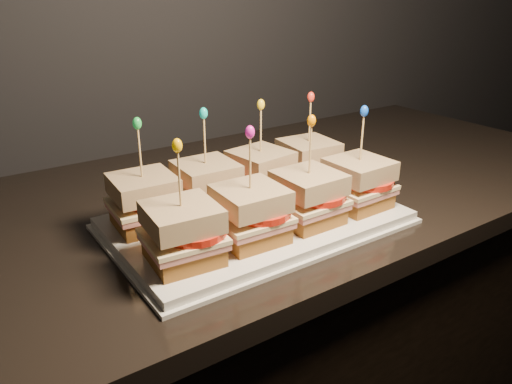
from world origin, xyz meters
TOP-DOWN VIEW (x-y plane):
  - granite_slab at (-0.15, 1.69)m, footprint 2.26×0.64m
  - platter at (0.16, 1.56)m, footprint 0.42×0.26m
  - platter_rim at (0.16, 1.56)m, footprint 0.43×0.27m
  - sandwich_0_bread_bot at (0.02, 1.62)m, footprint 0.09×0.09m
  - sandwich_0_ham at (0.02, 1.62)m, footprint 0.10×0.09m
  - sandwich_0_cheese at (0.02, 1.62)m, footprint 0.10×0.09m
  - sandwich_0_tomato at (0.03, 1.61)m, footprint 0.08×0.08m
  - sandwich_0_bread_top at (0.02, 1.62)m, footprint 0.09×0.09m
  - sandwich_0_pick at (0.02, 1.62)m, footprint 0.00×0.00m
  - sandwich_0_frill at (0.02, 1.62)m, footprint 0.01×0.01m
  - sandwich_1_bread_bot at (0.12, 1.62)m, footprint 0.09×0.09m
  - sandwich_1_ham at (0.12, 1.62)m, footprint 0.09×0.09m
  - sandwich_1_cheese at (0.12, 1.62)m, footprint 0.10×0.09m
  - sandwich_1_tomato at (0.13, 1.61)m, footprint 0.08×0.08m
  - sandwich_1_bread_top at (0.12, 1.62)m, footprint 0.09×0.09m
  - sandwich_1_pick at (0.12, 1.62)m, footprint 0.00×0.00m
  - sandwich_1_frill at (0.12, 1.62)m, footprint 0.01×0.01m
  - sandwich_2_bread_bot at (0.21, 1.62)m, footprint 0.09×0.09m
  - sandwich_2_ham at (0.21, 1.62)m, footprint 0.10×0.10m
  - sandwich_2_cheese at (0.21, 1.62)m, footprint 0.10×0.10m
  - sandwich_2_tomato at (0.23, 1.61)m, footprint 0.08×0.08m
  - sandwich_2_bread_top at (0.21, 1.62)m, footprint 0.09×0.09m
  - sandwich_2_pick at (0.21, 1.62)m, footprint 0.00×0.00m
  - sandwich_2_frill at (0.21, 1.62)m, footprint 0.01×0.01m
  - sandwich_3_bread_bot at (0.31, 1.62)m, footprint 0.09×0.09m
  - sandwich_3_ham at (0.31, 1.62)m, footprint 0.10×0.09m
  - sandwich_3_cheese at (0.31, 1.62)m, footprint 0.10×0.10m
  - sandwich_3_tomato at (0.33, 1.61)m, footprint 0.08×0.08m
  - sandwich_3_bread_top at (0.31, 1.62)m, footprint 0.09×0.09m
  - sandwich_3_pick at (0.31, 1.62)m, footprint 0.00×0.00m
  - sandwich_3_frill at (0.31, 1.62)m, footprint 0.01×0.01m
  - sandwich_4_bread_bot at (0.02, 1.50)m, footprint 0.09×0.09m
  - sandwich_4_ham at (0.02, 1.50)m, footprint 0.10×0.09m
  - sandwich_4_cheese at (0.02, 1.50)m, footprint 0.10×0.10m
  - sandwich_4_tomato at (0.03, 1.49)m, footprint 0.08×0.08m
  - sandwich_4_bread_top at (0.02, 1.50)m, footprint 0.09×0.09m
  - sandwich_4_pick at (0.02, 1.50)m, footprint 0.00×0.00m
  - sandwich_4_frill at (0.02, 1.50)m, footprint 0.01×0.01m
  - sandwich_5_bread_bot at (0.12, 1.50)m, footprint 0.09×0.09m
  - sandwich_5_ham at (0.12, 1.50)m, footprint 0.09×0.09m
  - sandwich_5_cheese at (0.12, 1.50)m, footprint 0.10×0.09m
  - sandwich_5_tomato at (0.13, 1.49)m, footprint 0.08×0.08m
  - sandwich_5_bread_top at (0.12, 1.50)m, footprint 0.09×0.09m
  - sandwich_5_pick at (0.12, 1.50)m, footprint 0.00×0.00m
  - sandwich_5_frill at (0.12, 1.50)m, footprint 0.01×0.01m
  - sandwich_6_bread_bot at (0.21, 1.50)m, footprint 0.08×0.08m
  - sandwich_6_ham at (0.21, 1.50)m, footprint 0.09×0.09m
  - sandwich_6_cheese at (0.21, 1.50)m, footprint 0.09×0.09m
  - sandwich_6_tomato at (0.23, 1.49)m, footprint 0.08×0.08m
  - sandwich_6_bread_top at (0.21, 1.50)m, footprint 0.08×0.08m
  - sandwich_6_pick at (0.21, 1.50)m, footprint 0.00×0.00m
  - sandwich_6_frill at (0.21, 1.50)m, footprint 0.01×0.01m
  - sandwich_7_bread_bot at (0.31, 1.50)m, footprint 0.08×0.08m
  - sandwich_7_ham at (0.31, 1.50)m, footprint 0.09×0.09m
  - sandwich_7_cheese at (0.31, 1.50)m, footprint 0.09×0.09m
  - sandwich_7_tomato at (0.33, 1.49)m, footprint 0.08×0.08m
  - sandwich_7_bread_top at (0.31, 1.50)m, footprint 0.09×0.09m
  - sandwich_7_pick at (0.31, 1.50)m, footprint 0.00×0.00m
  - sandwich_7_frill at (0.31, 1.50)m, footprint 0.01×0.01m

SIDE VIEW (x-z plane):
  - granite_slab at x=-0.15m, z-range 0.86..0.89m
  - platter_rim at x=0.16m, z-range 0.89..0.90m
  - platter at x=0.16m, z-range 0.89..0.91m
  - sandwich_0_bread_bot at x=0.02m, z-range 0.91..0.93m
  - sandwich_1_bread_bot at x=0.12m, z-range 0.91..0.93m
  - sandwich_2_bread_bot at x=0.21m, z-range 0.91..0.93m
  - sandwich_3_bread_bot at x=0.31m, z-range 0.91..0.93m
  - sandwich_4_bread_bot at x=0.02m, z-range 0.91..0.93m
  - sandwich_5_bread_bot at x=0.12m, z-range 0.91..0.93m
  - sandwich_6_bread_bot at x=0.21m, z-range 0.91..0.93m
  - sandwich_7_bread_bot at x=0.31m, z-range 0.91..0.93m
  - sandwich_0_ham at x=0.02m, z-range 0.93..0.94m
  - sandwich_1_ham at x=0.12m, z-range 0.93..0.94m
  - sandwich_2_ham at x=0.21m, z-range 0.93..0.94m
  - sandwich_3_ham at x=0.31m, z-range 0.93..0.94m
  - sandwich_4_ham at x=0.02m, z-range 0.93..0.94m
  - sandwich_5_ham at x=0.12m, z-range 0.93..0.94m
  - sandwich_6_ham at x=0.21m, z-range 0.93..0.94m
  - sandwich_7_ham at x=0.31m, z-range 0.93..0.94m
  - sandwich_0_cheese at x=0.02m, z-range 0.94..0.95m
  - sandwich_1_cheese at x=0.12m, z-range 0.94..0.95m
  - sandwich_2_cheese at x=0.21m, z-range 0.94..0.95m
  - sandwich_3_cheese at x=0.31m, z-range 0.94..0.95m
  - sandwich_4_cheese at x=0.02m, z-range 0.94..0.95m
  - sandwich_5_cheese at x=0.12m, z-range 0.94..0.95m
  - sandwich_6_cheese at x=0.21m, z-range 0.94..0.95m
  - sandwich_7_cheese at x=0.31m, z-range 0.94..0.95m
  - sandwich_0_tomato at x=0.03m, z-range 0.95..0.96m
  - sandwich_1_tomato at x=0.13m, z-range 0.95..0.96m
  - sandwich_2_tomato at x=0.23m, z-range 0.95..0.96m
  - sandwich_3_tomato at x=0.33m, z-range 0.95..0.96m
  - sandwich_4_tomato at x=0.03m, z-range 0.95..0.96m
  - sandwich_5_tomato at x=0.13m, z-range 0.95..0.96m
  - sandwich_6_tomato at x=0.23m, z-range 0.95..0.96m
  - sandwich_7_tomato at x=0.33m, z-range 0.95..0.96m
  - sandwich_0_bread_top at x=0.02m, z-range 0.96..0.99m
  - sandwich_1_bread_top at x=0.12m, z-range 0.96..0.99m
  - sandwich_2_bread_top at x=0.21m, z-range 0.96..0.99m
  - sandwich_3_bread_top at x=0.31m, z-range 0.96..0.99m
  - sandwich_4_bread_top at x=0.02m, z-range 0.96..0.99m
  - sandwich_5_bread_top at x=0.12m, z-range 0.96..0.99m
  - sandwich_6_bread_top at x=0.21m, z-range 0.96..0.99m
  - sandwich_7_bread_top at x=0.31m, z-range 0.96..0.99m
  - sandwich_0_pick at x=0.02m, z-range 0.97..1.06m
  - sandwich_1_pick at x=0.12m, z-range 0.97..1.06m
  - sandwich_2_pick at x=0.21m, z-range 0.97..1.06m
  - sandwich_3_pick at x=0.31m, z-range 0.97..1.06m
  - sandwich_4_pick at x=0.02m, z-range 0.97..1.06m
  - sandwich_5_pick at x=0.12m, z-range 0.97..1.06m
  - sandwich_6_pick at x=0.21m, z-range 0.97..1.06m
  - sandwich_7_pick at x=0.31m, z-range 0.97..1.06m
  - sandwich_0_frill at x=0.02m, z-range 1.05..1.07m
  - sandwich_1_frill at x=0.12m, z-range 1.05..1.07m
  - sandwich_2_frill at x=0.21m, z-range 1.05..1.07m
  - sandwich_3_frill at x=0.31m, z-range 1.05..1.07m
  - sandwich_4_frill at x=0.02m, z-range 1.05..1.07m
  - sandwich_5_frill at x=0.12m, z-range 1.05..1.07m
  - sandwich_6_frill at x=0.21m, z-range 1.05..1.07m
  - sandwich_7_frill at x=0.31m, z-range 1.05..1.07m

